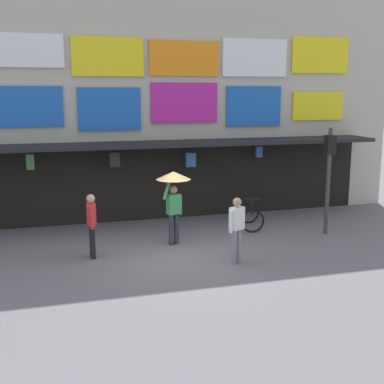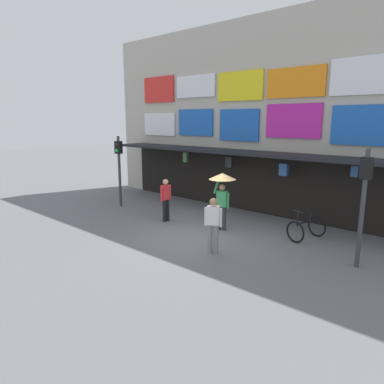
{
  "view_description": "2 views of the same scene",
  "coord_description": "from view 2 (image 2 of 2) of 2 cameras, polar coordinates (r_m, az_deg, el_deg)",
  "views": [
    {
      "loc": [
        -3.12,
        -12.16,
        4.23
      ],
      "look_at": [
        0.63,
        0.94,
        1.49
      ],
      "focal_mm": 46.79,
      "sensor_mm": 36.0,
      "label": 1
    },
    {
      "loc": [
        7.31,
        -8.83,
        3.93
      ],
      "look_at": [
        -1.14,
        0.8,
        1.26
      ],
      "focal_mm": 32.72,
      "sensor_mm": 36.0,
      "label": 2
    }
  ],
  "objects": [
    {
      "name": "ground_plane",
      "position": [
        12.12,
        1.57,
        -7.16
      ],
      "size": [
        80.0,
        80.0,
        0.0
      ],
      "primitive_type": "plane",
      "color": "slate"
    },
    {
      "name": "pedestrian_in_red",
      "position": [
        13.61,
        -4.29,
        -0.92
      ],
      "size": [
        0.22,
        0.53,
        1.68
      ],
      "color": "black",
      "rests_on": "ground"
    },
    {
      "name": "traffic_light_far",
      "position": [
        10.13,
        26.28,
        0.37
      ],
      "size": [
        0.29,
        0.33,
        3.2
      ],
      "color": "#38383D",
      "rests_on": "ground"
    },
    {
      "name": "pedestrian_in_green",
      "position": [
        10.38,
        3.47,
        -4.95
      ],
      "size": [
        0.48,
        0.37,
        1.68
      ],
      "color": "gray",
      "rests_on": "ground"
    },
    {
      "name": "bicycle_parked",
      "position": [
        12.25,
        18.13,
        -5.61
      ],
      "size": [
        1.0,
        1.31,
        1.05
      ],
      "color": "black",
      "rests_on": "ground"
    },
    {
      "name": "shopfront",
      "position": [
        15.26,
        12.91,
        11.6
      ],
      "size": [
        18.0,
        2.6,
        8.0
      ],
      "color": "#B2AD9E",
      "rests_on": "ground"
    },
    {
      "name": "pedestrian_with_umbrella",
      "position": [
        12.39,
        4.95,
        1.09
      ],
      "size": [
        0.96,
        0.96,
        2.08
      ],
      "color": "#2D2D38",
      "rests_on": "ground"
    },
    {
      "name": "traffic_light_near",
      "position": [
        16.15,
        -11.84,
        5.15
      ],
      "size": [
        0.33,
        0.35,
        3.2
      ],
      "color": "#38383D",
      "rests_on": "ground"
    }
  ]
}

